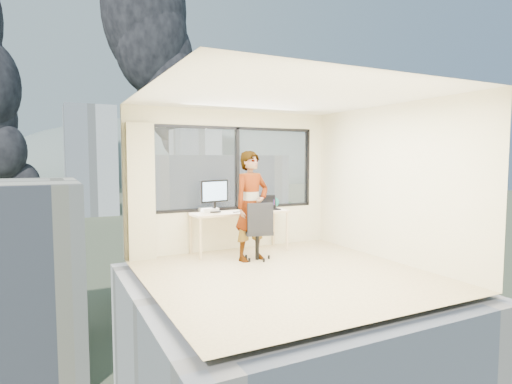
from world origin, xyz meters
TOP-DOWN VIEW (x-y plane):
  - floor at (0.00, 0.00)m, footprint 4.00×4.00m
  - ceiling at (0.00, 0.00)m, footprint 4.00×4.00m
  - wall_front at (0.00, -2.00)m, footprint 4.00×0.01m
  - wall_left at (-2.00, 0.00)m, footprint 0.01×4.00m
  - wall_right at (2.00, 0.00)m, footprint 0.01×4.00m
  - window_wall at (0.05, 2.00)m, footprint 3.30×0.16m
  - curtain at (-1.72, 1.88)m, footprint 0.45×0.14m
  - desk at (0.00, 1.66)m, footprint 1.80×0.60m
  - chair at (0.02, 0.99)m, footprint 0.61×0.61m
  - person at (-0.07, 1.02)m, footprint 0.75×0.58m
  - monitor at (-0.45, 1.76)m, footprint 0.60×0.28m
  - game_console at (-0.54, 1.83)m, footprint 0.31×0.26m
  - laptop at (0.60, 1.65)m, footprint 0.41×0.43m
  - cellphone at (-0.12, 1.56)m, footprint 0.12×0.07m
  - pen_cup at (0.68, 1.60)m, footprint 0.08×0.08m
  - handbag at (0.80, 1.87)m, footprint 0.29×0.18m
  - exterior_ground at (0.00, 120.00)m, footprint 400.00×400.00m
  - near_bldg_b at (12.00, 38.00)m, footprint 14.00×13.00m
  - near_bldg_c at (30.00, 28.00)m, footprint 12.00×10.00m
  - far_tower_b at (8.00, 120.00)m, footprint 13.00×13.00m
  - far_tower_c at (45.00, 140.00)m, footprint 15.00×15.00m
  - hill_b at (100.00, 320.00)m, footprint 300.00×220.00m
  - tree_b at (4.00, 18.00)m, footprint 7.60×7.60m
  - tree_c at (22.00, 40.00)m, footprint 8.40×8.40m
  - smoke_plume_a at (-10.00, 150.00)m, footprint 40.00×24.00m
  - smoke_plume_b at (55.00, 170.00)m, footprint 30.00×18.00m

SIDE VIEW (x-z plane):
  - exterior_ground at x=0.00m, z-range -14.02..-13.98m
  - hill_b at x=100.00m, z-range -62.00..34.00m
  - tree_b at x=4.00m, z-range -14.00..-5.00m
  - near_bldg_c at x=30.00m, z-range -14.00..-4.00m
  - tree_c at x=22.00m, z-range -14.00..-4.00m
  - near_bldg_b at x=12.00m, z-range -14.00..2.00m
  - far_tower_c at x=45.00m, z-range -14.00..12.00m
  - floor at x=0.00m, z-range -0.01..0.01m
  - desk at x=0.00m, z-range 0.00..0.75m
  - chair at x=0.02m, z-range 0.00..1.00m
  - cellphone at x=-0.12m, z-range 0.75..0.76m
  - game_console at x=-0.54m, z-range 0.75..0.82m
  - pen_cup at x=0.68m, z-range 0.75..0.84m
  - handbag at x=0.80m, z-range 0.75..0.96m
  - laptop at x=0.60m, z-range 0.75..0.99m
  - person at x=-0.07m, z-range 0.00..1.84m
  - far_tower_b at x=8.00m, z-range -14.00..16.00m
  - monitor at x=-0.45m, z-range 0.75..1.34m
  - curtain at x=-1.72m, z-range 0.00..2.30m
  - wall_front at x=0.00m, z-range 0.00..2.60m
  - wall_left at x=-2.00m, z-range 0.00..2.60m
  - wall_right at x=2.00m, z-range 0.00..2.60m
  - window_wall at x=0.05m, z-range 0.75..2.30m
  - ceiling at x=0.00m, z-range 2.60..2.60m
  - smoke_plume_b at x=55.00m, z-range -8.00..62.00m
  - smoke_plume_a at x=-10.00m, z-range -6.00..84.00m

